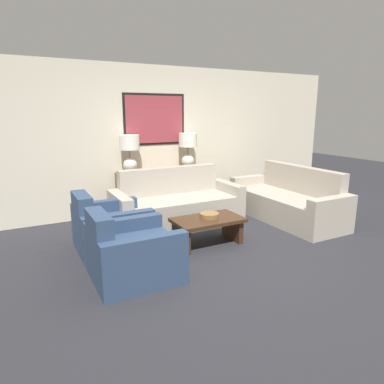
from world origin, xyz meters
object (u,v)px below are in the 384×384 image
at_px(console_table, 161,192).
at_px(couch_by_back_wall, 177,205).
at_px(couch_by_side, 287,202).
at_px(table_lamp_left, 130,150).
at_px(table_lamp_right, 188,147).
at_px(armchair_near_back_wall, 110,229).
at_px(decorative_bowl, 209,215).
at_px(coffee_table, 208,226).
at_px(armchair_near_camera, 132,254).

bearing_deg(console_table, couch_by_back_wall, -90.00).
xyz_separation_m(console_table, couch_by_side, (1.80, -1.39, -0.09)).
height_order(table_lamp_left, table_lamp_right, same).
height_order(couch_by_back_wall, armchair_near_back_wall, couch_by_back_wall).
bearing_deg(decorative_bowl, coffee_table, -142.28).
relative_size(couch_by_side, armchair_near_camera, 2.32).
xyz_separation_m(couch_by_side, coffee_table, (-1.84, -0.40, -0.03)).
distance_m(table_lamp_left, couch_by_side, 2.88).
relative_size(couch_by_back_wall, armchair_near_camera, 2.32).
height_order(table_lamp_left, coffee_table, table_lamp_left).
bearing_deg(couch_by_back_wall, couch_by_side, -21.36).
xyz_separation_m(console_table, armchair_near_back_wall, (-1.30, -1.31, -0.11)).
relative_size(table_lamp_left, couch_by_back_wall, 0.31).
height_order(console_table, couch_by_side, couch_by_side).
height_order(coffee_table, armchair_near_back_wall, armchair_near_back_wall).
xyz_separation_m(couch_by_back_wall, couch_by_side, (1.80, -0.70, 0.00)).
relative_size(couch_by_back_wall, couch_by_side, 1.00).
bearing_deg(table_lamp_left, armchair_near_back_wall, -119.18).
bearing_deg(couch_by_back_wall, console_table, 90.00).
xyz_separation_m(table_lamp_right, armchair_near_camera, (-1.86, -2.26, -0.91)).
height_order(couch_by_side, decorative_bowl, couch_by_side).
xyz_separation_m(console_table, table_lamp_right, (0.56, 0.00, 0.80)).
bearing_deg(coffee_table, console_table, 88.79).
relative_size(couch_by_back_wall, decorative_bowl, 7.96).
xyz_separation_m(armchair_near_back_wall, armchair_near_camera, (0.00, -0.95, 0.00)).
relative_size(table_lamp_right, couch_by_back_wall, 0.31).
xyz_separation_m(table_lamp_right, coffee_table, (-0.60, -1.79, -0.92)).
relative_size(table_lamp_left, armchair_near_camera, 0.72).
bearing_deg(coffee_table, armchair_near_camera, -159.42).
bearing_deg(console_table, armchair_near_camera, -119.86).
distance_m(coffee_table, armchair_near_camera, 1.35).
height_order(table_lamp_right, armchair_near_back_wall, table_lamp_right).
height_order(console_table, couch_by_back_wall, couch_by_back_wall).
bearing_deg(couch_by_back_wall, armchair_near_camera, -129.48).
bearing_deg(decorative_bowl, couch_by_side, 11.46).
distance_m(console_table, armchair_near_camera, 2.61).
distance_m(table_lamp_right, armchair_near_back_wall, 2.45).
xyz_separation_m(console_table, coffee_table, (-0.04, -1.79, -0.12)).
distance_m(table_lamp_right, armchair_near_camera, 3.07).
bearing_deg(console_table, armchair_near_back_wall, -134.64).
bearing_deg(couch_by_back_wall, coffee_table, -91.97).
height_order(coffee_table, decorative_bowl, decorative_bowl).
relative_size(armchair_near_back_wall, armchair_near_camera, 1.00).
xyz_separation_m(coffee_table, armchair_near_back_wall, (-1.26, 0.47, 0.01)).
distance_m(console_table, armchair_near_back_wall, 1.85).
bearing_deg(console_table, couch_by_side, -37.65).
bearing_deg(couch_by_side, armchair_near_camera, -164.30).
distance_m(couch_by_back_wall, couch_by_side, 1.93).
distance_m(table_lamp_right, decorative_bowl, 2.00).
distance_m(coffee_table, decorative_bowl, 0.15).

